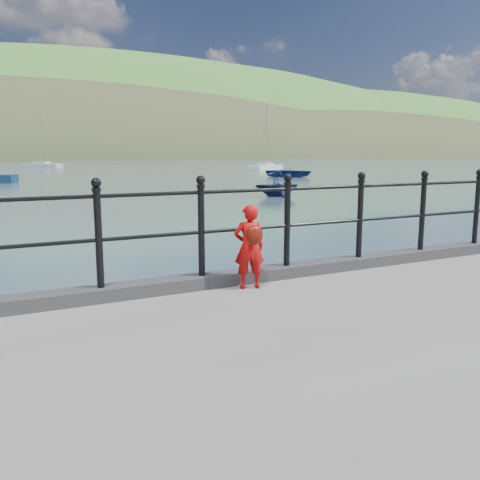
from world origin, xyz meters
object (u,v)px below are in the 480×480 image
child (249,246)px  launch_navy (277,185)px  sailboat_far (266,168)px  sailboat_deep (42,166)px  railing (246,217)px  launch_blue (289,172)px

child → launch_navy: size_ratio=0.39×
sailboat_far → sailboat_deep: 39.10m
child → sailboat_far: (35.39, 60.85, -1.17)m
railing → child: bearing=-110.5°
launch_navy → sailboat_deep: size_ratio=0.26×
sailboat_far → sailboat_deep: (-28.48, 26.79, -0.00)m
railing → launch_navy: 24.13m
launch_navy → sailboat_far: size_ratio=0.26×
launch_blue → launch_navy: size_ratio=2.00×
child → launch_blue: bearing=-106.4°
railing → sailboat_far: size_ratio=1.80×
sailboat_deep → launch_navy: bearing=-42.4°
launch_navy → sailboat_deep: sailboat_deep is taller
railing → launch_blue: 48.49m
child → sailboat_deep: sailboat_deep is taller
launch_blue → sailboat_deep: (-19.76, 46.80, -0.19)m
railing → launch_blue: bearing=56.8°
railing → sailboat_deep: size_ratio=1.83×
child → launch_blue: child is taller
railing → launch_navy: bearing=57.9°
railing → launch_navy: railing is taller
sailboat_deep → railing: bearing=-52.0°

